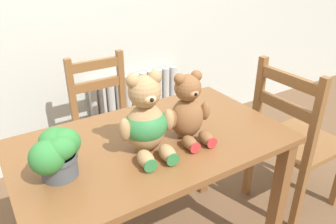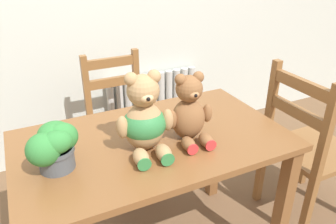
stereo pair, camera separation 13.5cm
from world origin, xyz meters
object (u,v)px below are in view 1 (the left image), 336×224
(wooden_chair_behind, at_px, (109,127))
(teddy_bear_left, at_px, (146,121))
(potted_plant, at_px, (56,152))
(wooden_chair_side, at_px, (295,140))
(teddy_bear_right, at_px, (188,111))

(wooden_chair_behind, height_order, teddy_bear_left, teddy_bear_left)
(wooden_chair_behind, relative_size, potted_plant, 4.62)
(wooden_chair_side, height_order, potted_plant, wooden_chair_side)
(wooden_chair_behind, relative_size, teddy_bear_right, 2.97)
(wooden_chair_behind, height_order, teddy_bear_right, teddy_bear_right)
(teddy_bear_left, height_order, teddy_bear_right, teddy_bear_left)
(teddy_bear_left, bearing_deg, teddy_bear_right, -174.30)
(teddy_bear_left, distance_m, teddy_bear_right, 0.20)
(wooden_chair_behind, distance_m, teddy_bear_left, 0.89)
(teddy_bear_right, distance_m, potted_plant, 0.56)
(wooden_chair_behind, bearing_deg, wooden_chair_side, 138.00)
(wooden_chair_side, relative_size, potted_plant, 4.91)
(teddy_bear_left, xyz_separation_m, potted_plant, (-0.36, 0.02, -0.03))
(teddy_bear_left, bearing_deg, potted_plant, 3.38)
(wooden_chair_side, relative_size, teddy_bear_left, 2.80)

